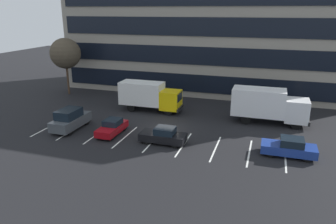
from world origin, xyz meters
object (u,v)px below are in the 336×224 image
sedan_maroon (112,127)px  bare_tree (65,53)px  sedan_navy (289,147)px  suv_charcoal (70,119)px  sedan_black (163,136)px  box_truck_yellow (149,95)px  box_truck_white (268,104)px

sedan_maroon → bare_tree: size_ratio=0.51×
sedan_navy → suv_charcoal: suv_charcoal is taller
sedan_black → bare_tree: bearing=145.9°
sedan_black → sedan_maroon: bearing=173.7°
sedan_maroon → sedan_black: bearing=-6.3°
box_truck_yellow → bare_tree: size_ratio=0.94×
sedan_maroon → bare_tree: bearing=137.6°
sedan_maroon → bare_tree: (-12.70, 11.60, 4.94)m
bare_tree → sedan_maroon: bearing=-42.4°
box_truck_yellow → suv_charcoal: box_truck_yellow is taller
box_truck_white → bare_tree: bare_tree is taller
sedan_navy → bare_tree: bearing=157.9°
box_truck_yellow → sedan_navy: box_truck_yellow is taller
box_truck_white → sedan_maroon: box_truck_white is taller
suv_charcoal → bare_tree: bare_tree is taller
box_truck_white → sedan_maroon: size_ratio=1.97×
box_truck_yellow → sedan_maroon: box_truck_yellow is taller
sedan_black → suv_charcoal: (-9.78, 0.47, 0.31)m
suv_charcoal → bare_tree: bearing=125.0°
sedan_black → suv_charcoal: size_ratio=0.89×
bare_tree → sedan_navy: bearing=-22.1°
box_truck_yellow → sedan_maroon: size_ratio=1.84×
box_truck_white → sedan_black: box_truck_white is taller
box_truck_white → bare_tree: (-26.51, 3.94, 3.60)m
box_truck_white → suv_charcoal: (-18.30, -7.77, -1.00)m
sedan_navy → bare_tree: size_ratio=0.56×
suv_charcoal → sedan_navy: bearing=0.5°
box_truck_yellow → sedan_navy: bearing=-27.5°
box_truck_yellow → sedan_navy: 16.94m
box_truck_yellow → sedan_maroon: 7.98m
sedan_navy → box_truck_yellow: bearing=152.5°
sedan_black → sedan_navy: size_ratio=0.95×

